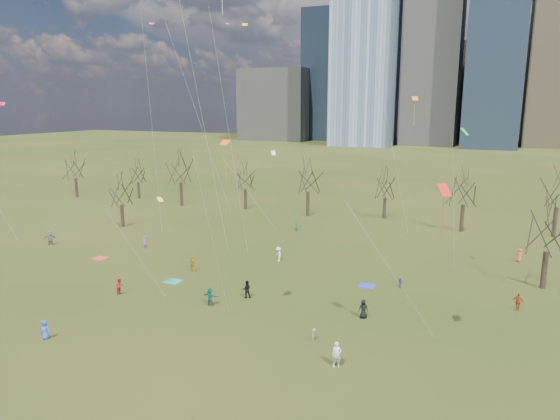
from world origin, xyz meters
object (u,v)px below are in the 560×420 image
at_px(blanket_crimson, 100,258).
at_px(blanket_teal, 173,281).
at_px(blanket_navy, 367,286).
at_px(person_0, 45,330).
at_px(person_2, 120,286).
at_px(person_4, 193,264).
at_px(person_1, 337,354).

bearing_deg(blanket_crimson, blanket_teal, -14.19).
bearing_deg(blanket_navy, person_0, -133.59).
xyz_separation_m(person_2, person_4, (2.74, 8.49, 0.09)).
height_order(blanket_crimson, person_1, person_1).
relative_size(blanket_teal, person_2, 0.99).
height_order(person_0, person_2, person_2).
height_order(person_0, person_1, person_1).
bearing_deg(blanket_navy, person_2, -151.47).
bearing_deg(person_0, person_2, 81.26).
height_order(blanket_crimson, person_2, person_2).
bearing_deg(blanket_teal, person_1, -25.68).
relative_size(person_0, person_4, 0.85).
relative_size(blanket_crimson, person_2, 0.99).
height_order(blanket_crimson, person_0, person_0).
bearing_deg(person_0, person_4, 69.92).
height_order(blanket_teal, person_0, person_0).
distance_m(blanket_crimson, person_1, 35.87).
height_order(blanket_crimson, person_4, person_4).
distance_m(blanket_navy, person_1, 16.62).
bearing_deg(blanket_teal, person_2, -116.59).
bearing_deg(blanket_teal, blanket_navy, 19.21).
bearing_deg(blanket_teal, person_0, -95.82).
xyz_separation_m(blanket_navy, person_2, (-21.41, -11.64, 0.80)).
distance_m(blanket_teal, person_1, 22.93).
relative_size(blanket_navy, person_0, 1.05).
height_order(person_0, person_4, person_4).
bearing_deg(blanket_teal, person_4, 86.50).
xyz_separation_m(blanket_crimson, person_2, (10.18, -8.28, 0.80)).
xyz_separation_m(blanket_teal, person_0, (-1.51, -14.85, 0.75)).
relative_size(person_0, person_2, 0.94).
relative_size(person_2, person_4, 0.90).
distance_m(blanket_navy, person_0, 29.59).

